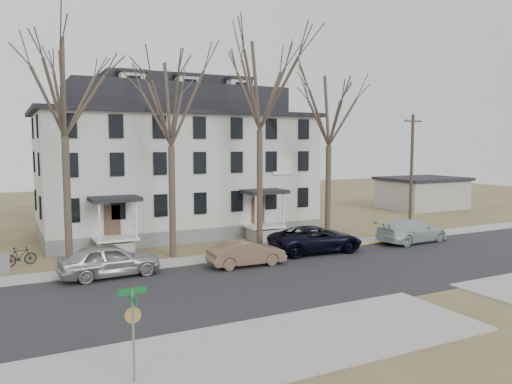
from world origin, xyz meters
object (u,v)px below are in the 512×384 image
boarding_house (177,163)px  tree_mid_left (171,98)px  tree_mid_right (329,105)px  utility_pole_far (412,166)px  tree_far_left (63,80)px  car_tan (247,254)px  bicycle_left (100,254)px  car_navy (316,240)px  tree_center (260,79)px  car_white (412,231)px  bicycle_right (20,257)px  car_silver (110,261)px  street_sign (133,322)px

boarding_house → tree_mid_left: 9.66m
boarding_house → tree_mid_left: bearing=-110.2°
tree_mid_right → utility_pole_far: size_ratio=1.34×
tree_mid_left → tree_far_left: bearing=180.0°
car_tan → bicycle_left: (-7.19, 4.83, -0.23)m
tree_far_left → car_navy: (14.43, -3.10, -9.51)m
tree_center → bicycle_left: (-10.26, 0.52, -10.59)m
car_white → bicycle_right: 25.11m
tree_mid_right → car_white: 10.55m
utility_pole_far → car_silver: 29.14m
car_tan → tree_center: bearing=-33.4°
boarding_house → street_sign: 25.41m
tree_mid_left → utility_pole_far: 24.33m
utility_pole_far → bicycle_right: (-31.95, -2.70, -4.38)m
tree_mid_left → tree_center: tree_center is taller
tree_mid_left → utility_pole_far: size_ratio=1.34×
tree_far_left → street_sign: tree_far_left is taller
tree_far_left → bicycle_left: size_ratio=7.27×
tree_far_left → tree_center: (12.00, 0.00, 0.74)m
car_white → street_sign: street_sign is taller
boarding_house → car_navy: bearing=-64.2°
tree_center → car_tan: size_ratio=3.34×
tree_far_left → bicycle_right: size_ratio=7.79×
car_white → car_navy: bearing=82.3°
tree_center → street_sign: bearing=-128.1°
car_silver → car_tan: size_ratio=1.16×
tree_center → car_tan: tree_center is taller
car_silver → bicycle_right: size_ratio=2.90×
tree_center → car_silver: 14.92m
tree_far_left → car_navy: tree_far_left is taller
car_white → bicycle_right: (-24.61, 4.98, -0.28)m
tree_mid_right → bicycle_left: size_ratio=6.75×
bicycle_left → street_sign: (-1.76, -15.86, 1.35)m
car_navy → bicycle_right: (-16.88, 4.60, -0.30)m
utility_pole_far → bicycle_right: 32.36m
car_tan → car_navy: (5.50, 1.21, 0.11)m
car_silver → car_white: car_silver is taller
tree_center → bicycle_left: size_ratio=7.79×
car_silver → car_white: 20.56m
bicycle_left → street_sign: street_sign is taller
car_silver → bicycle_right: (-4.06, 4.72, -0.34)m
boarding_house → car_white: boarding_house is taller
bicycle_left → street_sign: bearing=177.5°
car_navy → utility_pole_far: bearing=-59.9°
boarding_house → car_tan: 13.31m
utility_pole_far → bicycle_right: size_ratio=5.39×
tree_mid_left → bicycle_left: 10.07m
tree_far_left → tree_mid_right: (17.50, 0.00, -0.74)m
boarding_house → tree_center: bearing=-69.8°
tree_mid_left → street_sign: (-6.02, -15.34, -7.75)m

